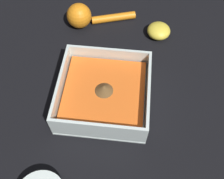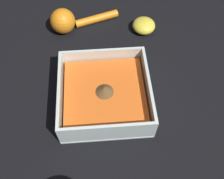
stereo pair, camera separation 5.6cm
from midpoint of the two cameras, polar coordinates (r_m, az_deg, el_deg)
name	(u,v)px [view 1 (the left image)]	position (r m, az deg, el deg)	size (l,w,h in m)	color
ground_plane	(108,105)	(0.58, 1.90, -3.70)	(4.00, 4.00, 0.00)	black
square_dish	(104,94)	(0.57, 1.11, -1.26)	(0.19, 0.19, 0.06)	silver
lemon_squeezer	(84,16)	(0.71, -3.73, 15.53)	(0.09, 0.18, 0.06)	orange
lemon_half	(159,31)	(0.71, 12.42, 12.23)	(0.06, 0.06, 0.03)	yellow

